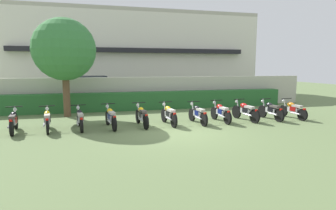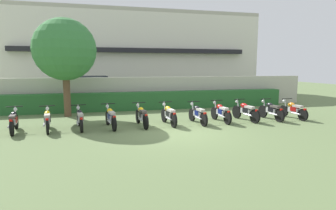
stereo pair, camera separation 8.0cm
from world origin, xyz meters
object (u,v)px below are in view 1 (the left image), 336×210
Objects in this scene: tree_near_inspector at (64,50)px; motorcycle_in_row_5 at (169,114)px; motorcycle_in_row_1 at (47,120)px; motorcycle_in_row_9 at (271,110)px; motorcycle_in_row_6 at (198,114)px; motorcycle_in_row_8 at (245,111)px; motorcycle_in_row_4 at (142,116)px; motorcycle_in_row_10 at (293,110)px; parked_car at (88,90)px; motorcycle_in_row_2 at (80,119)px; motorcycle_in_row_7 at (221,112)px; motorcycle_in_row_3 at (111,117)px; motorcycle_in_row_0 at (13,121)px.

tree_near_inspector reaches higher than motorcycle_in_row_5.
motorcycle_in_row_9 reaches higher than motorcycle_in_row_1.
motorcycle_in_row_6 is 0.99× the size of motorcycle_in_row_9.
motorcycle_in_row_4 is at bearing 81.36° from motorcycle_in_row_8.
motorcycle_in_row_10 is at bearing -17.37° from tree_near_inspector.
parked_car is 2.54× the size of motorcycle_in_row_2.
motorcycle_in_row_2 is at bearing 86.59° from motorcycle_in_row_7.
motorcycle_in_row_3 is at bearing -58.55° from tree_near_inspector.
motorcycle_in_row_3 is 1.06× the size of motorcycle_in_row_5.
motorcycle_in_row_3 reaches higher than motorcycle_in_row_0.
motorcycle_in_row_9 is 1.01× the size of motorcycle_in_row_10.
parked_car is 2.41× the size of motorcycle_in_row_8.
motorcycle_in_row_3 is 1.00× the size of motorcycle_in_row_4.
motorcycle_in_row_4 reaches higher than motorcycle_in_row_0.
tree_near_inspector is at bearing 22.86° from motorcycle_in_row_3.
motorcycle_in_row_8 is (1.24, -0.02, 0.01)m from motorcycle_in_row_7.
parked_car is at bearing 41.84° from motorcycle_in_row_9.
motorcycle_in_row_7 is (6.14, -0.02, 0.01)m from motorcycle_in_row_2.
motorcycle_in_row_3 reaches higher than motorcycle_in_row_1.
tree_near_inspector is at bearing -106.60° from parked_car.
motorcycle_in_row_0 reaches higher than motorcycle_in_row_2.
motorcycle_in_row_5 reaches higher than motorcycle_in_row_0.
motorcycle_in_row_3 is at bearing 83.92° from motorcycle_in_row_6.
motorcycle_in_row_6 is at bearing 86.21° from motorcycle_in_row_9.
motorcycle_in_row_10 is at bearing -96.47° from motorcycle_in_row_4.
tree_near_inspector is at bearing 66.80° from motorcycle_in_row_9.
motorcycle_in_row_0 is at bearing 86.43° from motorcycle_in_row_7.
motorcycle_in_row_3 is 0.99× the size of motorcycle_in_row_8.
tree_near_inspector is 4.33m from motorcycle_in_row_1.
motorcycle_in_row_10 is (3.73, -0.12, -0.01)m from motorcycle_in_row_7.
motorcycle_in_row_1 is at bearing 81.35° from motorcycle_in_row_8.
motorcycle_in_row_3 reaches higher than motorcycle_in_row_7.
motorcycle_in_row_8 is at bearing -98.25° from motorcycle_in_row_1.
motorcycle_in_row_8 reaches higher than motorcycle_in_row_7.
motorcycle_in_row_5 is at bearing -73.15° from parked_car.
motorcycle_in_row_3 is at bearing -88.94° from parked_car.
parked_car is 2.43× the size of motorcycle_in_row_3.
motorcycle_in_row_6 is (5.76, -3.32, -2.88)m from tree_near_inspector.
motorcycle_in_row_7 reaches higher than motorcycle_in_row_0.
motorcycle_in_row_8 reaches higher than motorcycle_in_row_10.
parked_car reaches higher than motorcycle_in_row_9.
parked_car is 2.55× the size of motorcycle_in_row_0.
motorcycle_in_row_2 is 1.01× the size of motorcycle_in_row_5.
motorcycle_in_row_8 is (4.87, -0.01, 0.00)m from motorcycle_in_row_4.
motorcycle_in_row_7 is (1.16, 0.11, 0.00)m from motorcycle_in_row_6.
tree_near_inspector is 5.41m from motorcycle_in_row_4.
tree_near_inspector is 10.41m from motorcycle_in_row_9.
tree_near_inspector is 2.52× the size of motorcycle_in_row_3.
parked_car reaches higher than motorcycle_in_row_3.
tree_near_inspector is at bearing -35.23° from motorcycle_in_row_0.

